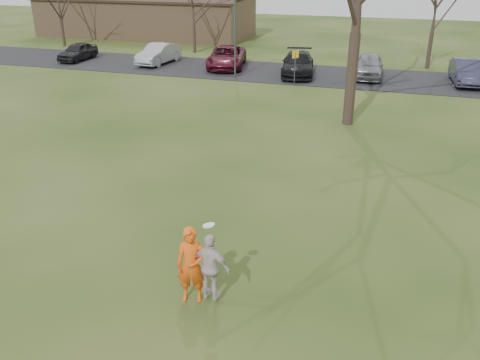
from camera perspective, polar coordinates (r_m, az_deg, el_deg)
name	(u,v)px	position (r m, az deg, el deg)	size (l,w,h in m)	color
ground	(189,307)	(12.08, -5.74, -14.06)	(120.00, 120.00, 0.00)	#1E380F
parking_strip	(333,76)	(34.71, 10.42, 11.43)	(62.00, 6.50, 0.04)	black
player_defender	(191,265)	(11.77, -5.48, -9.51)	(0.69, 0.45, 1.90)	#EC5713
car_0	(78,51)	(41.15, -17.80, 13.60)	(1.51, 3.75, 1.28)	black
car_1	(159,54)	(38.45, -9.15, 13.86)	(1.51, 4.34, 1.43)	#A4A4AA
car_2	(227,57)	(36.68, -1.51, 13.67)	(2.40, 5.21, 1.45)	#551423
car_3	(298,64)	(34.51, 6.52, 12.86)	(2.03, 5.01, 1.45)	black
car_4	(369,66)	(34.57, 14.29, 12.34)	(1.76, 4.38, 1.49)	gray
car_5	(466,72)	(34.80, 24.10, 11.05)	(1.53, 4.39, 1.45)	#2F2F47
catching_play	(211,267)	(11.65, -3.31, -9.76)	(1.02, 0.55, 2.01)	beige
building	(146,15)	(52.72, -10.52, 17.80)	(20.60, 8.50, 5.14)	#8C6D4C
lamp_post	(235,15)	(32.89, -0.58, 18.10)	(0.34, 0.34, 6.27)	#47474C
sign_yellow	(295,61)	(31.81, 6.23, 13.17)	(0.35, 0.35, 2.08)	#47474C
small_tree_row	(410,9)	(38.90, 18.61, 17.76)	(55.00, 5.90, 8.50)	#352821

